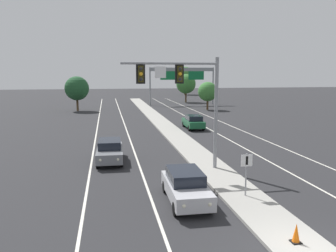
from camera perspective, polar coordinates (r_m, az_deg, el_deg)
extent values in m
cube|color=#9E9B93|center=(29.47, 3.17, -3.30)|extent=(2.40, 110.00, 0.15)
cube|color=silver|center=(35.62, -6.86, -1.32)|extent=(0.14, 100.00, 0.01)
cube|color=silver|center=(37.36, 7.68, -0.85)|extent=(0.14, 100.00, 0.01)
cube|color=silver|center=(35.58, -12.18, -1.47)|extent=(0.14, 100.00, 0.01)
cube|color=silver|center=(38.50, 12.35, -0.69)|extent=(0.14, 100.00, 0.01)
cylinder|color=gray|center=(21.89, 8.18, 2.10)|extent=(0.24, 0.24, 7.20)
cylinder|color=gray|center=(20.97, 0.34, 10.65)|extent=(6.08, 0.16, 0.16)
cube|color=black|center=(21.12, 1.96, 8.87)|extent=(0.56, 0.06, 1.20)
cube|color=#38330F|center=(21.08, 1.98, 8.87)|extent=(0.32, 0.32, 1.00)
sphere|color=#282828|center=(20.92, 2.09, 9.75)|extent=(0.22, 0.22, 0.22)
sphere|color=#F2A819|center=(20.92, 2.08, 8.87)|extent=(0.22, 0.22, 0.22)
sphere|color=#282828|center=(20.92, 2.08, 7.99)|extent=(0.22, 0.22, 0.22)
cube|color=black|center=(20.74, -4.70, 8.84)|extent=(0.56, 0.06, 1.20)
cube|color=#38330F|center=(20.70, -4.69, 8.84)|extent=(0.32, 0.32, 1.00)
sphere|color=#282828|center=(20.53, -4.65, 9.74)|extent=(0.22, 0.22, 0.22)
sphere|color=#F2A819|center=(20.53, -4.64, 8.84)|extent=(0.22, 0.22, 0.22)
sphere|color=#282828|center=(20.53, -4.63, 7.95)|extent=(0.22, 0.22, 0.22)
cube|color=white|center=(20.84, -1.32, 9.15)|extent=(0.70, 0.04, 0.70)
cylinder|color=gray|center=(17.58, 13.17, -8.09)|extent=(0.08, 0.08, 2.20)
cube|color=white|center=(17.35, 13.30, -5.75)|extent=(0.60, 0.03, 0.60)
cube|color=black|center=(17.33, 13.33, -5.77)|extent=(0.12, 0.01, 0.44)
cube|color=#B7B7BC|center=(16.83, 3.07, -10.72)|extent=(1.86, 4.42, 0.70)
cube|color=black|center=(16.84, 2.92, -8.45)|extent=(1.62, 2.40, 0.56)
sphere|color=#EAE5C6|center=(14.98, 7.15, -13.12)|extent=(0.18, 0.18, 0.18)
sphere|color=#EAE5C6|center=(14.71, 2.73, -13.49)|extent=(0.18, 0.18, 0.18)
cylinder|color=black|center=(15.80, 7.20, -13.49)|extent=(0.23, 0.64, 0.64)
cylinder|color=black|center=(15.44, 1.33, -13.97)|extent=(0.23, 0.64, 0.64)
cylinder|color=black|center=(18.50, 4.49, -10.03)|extent=(0.23, 0.64, 0.64)
cylinder|color=black|center=(18.20, -0.49, -10.34)|extent=(0.23, 0.64, 0.64)
cube|color=slate|center=(24.51, -9.91, -4.52)|extent=(1.92, 4.45, 0.70)
cube|color=black|center=(24.59, -9.94, -2.98)|extent=(1.65, 2.42, 0.56)
sphere|color=#EAE5C6|center=(22.38, -8.53, -5.66)|extent=(0.18, 0.18, 0.18)
sphere|color=#EAE5C6|center=(22.41, -11.49, -5.72)|extent=(0.18, 0.18, 0.18)
cylinder|color=black|center=(23.14, -7.96, -6.18)|extent=(0.24, 0.65, 0.64)
cylinder|color=black|center=(23.18, -11.94, -6.27)|extent=(0.24, 0.65, 0.64)
cylinder|color=black|center=(26.05, -8.07, -4.47)|extent=(0.24, 0.65, 0.64)
cylinder|color=black|center=(26.08, -11.60, -4.55)|extent=(0.24, 0.65, 0.64)
cube|color=#195633|center=(38.63, 4.31, 0.53)|extent=(1.88, 4.43, 0.70)
cube|color=black|center=(38.33, 4.40, 1.41)|extent=(1.63, 2.41, 0.56)
sphere|color=#EAE5C6|center=(40.60, 2.80, 1.02)|extent=(0.18, 0.18, 0.18)
sphere|color=#EAE5C6|center=(40.86, 4.38, 1.06)|extent=(0.18, 0.18, 0.18)
cylinder|color=black|center=(39.96, 2.69, 0.32)|extent=(0.23, 0.64, 0.64)
cylinder|color=black|center=(40.31, 4.91, 0.37)|extent=(0.23, 0.64, 0.64)
cylinder|color=black|center=(37.06, 3.65, -0.38)|extent=(0.23, 0.64, 0.64)
cylinder|color=black|center=(37.45, 6.03, -0.31)|extent=(0.23, 0.64, 0.64)
cube|color=black|center=(13.91, 20.95, -17.99)|extent=(0.36, 0.36, 0.04)
cone|color=orange|center=(13.75, 21.04, -16.61)|extent=(0.28, 0.28, 0.70)
cylinder|color=gray|center=(66.70, -3.08, 6.76)|extent=(0.28, 0.28, 7.50)
cylinder|color=gray|center=(69.55, 7.68, 6.78)|extent=(0.28, 0.28, 7.50)
cube|color=gray|center=(67.78, 2.43, 9.63)|extent=(13.00, 0.36, 0.70)
cube|color=#0F6033|center=(67.01, 0.05, 8.62)|extent=(3.20, 0.08, 1.70)
cube|color=#0F6033|center=(68.28, 4.83, 8.59)|extent=(3.20, 0.08, 1.70)
cylinder|color=#4C3823|center=(58.86, 6.75, 3.65)|extent=(0.36, 0.36, 1.84)
sphere|color=#387533|center=(58.70, 6.79, 5.86)|extent=(3.37, 3.37, 3.37)
cylinder|color=#4C3823|center=(73.93, 3.06, 4.97)|extent=(0.36, 0.36, 2.33)
sphere|color=#387533|center=(73.79, 3.08, 7.19)|extent=(4.27, 4.27, 4.27)
cylinder|color=#4C3823|center=(58.78, -15.19, 3.57)|extent=(0.36, 0.36, 2.21)
sphere|color=#1E4C28|center=(58.60, -15.30, 6.22)|extent=(4.04, 4.04, 4.04)
cylinder|color=#4C3823|center=(100.98, 2.86, 6.27)|extent=(0.36, 0.36, 3.12)
sphere|color=#387533|center=(100.87, 2.88, 8.45)|extent=(5.71, 5.71, 5.71)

